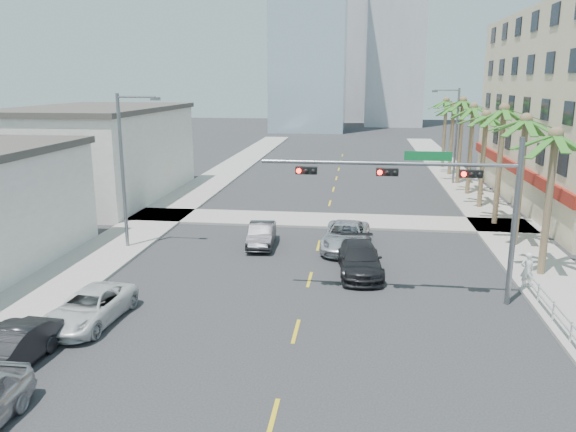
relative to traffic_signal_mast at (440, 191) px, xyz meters
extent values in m
plane|color=#262628|center=(-5.78, -7.95, -5.06)|extent=(260.00, 260.00, 0.00)
cube|color=gray|center=(6.22, 12.05, -4.99)|extent=(4.00, 120.00, 0.15)
cube|color=gray|center=(-17.78, 12.05, -4.99)|extent=(4.00, 120.00, 0.15)
cube|color=gray|center=(-5.78, 14.05, -4.99)|extent=(80.00, 4.00, 0.15)
cube|color=maroon|center=(8.62, 22.05, -2.06)|extent=(0.30, 28.00, 0.80)
cube|color=beige|center=(-25.28, 20.05, -1.46)|extent=(11.00, 18.00, 7.20)
cube|color=#99B2C6|center=(-13.78, 87.05, 18.94)|extent=(14.00, 14.00, 48.00)
cube|color=#ADADB2|center=(-8.78, 117.05, 15.94)|extent=(16.00, 16.00, 42.00)
cylinder|color=slate|center=(3.22, 0.05, -1.46)|extent=(0.24, 0.24, 7.20)
cylinder|color=slate|center=(-2.28, 0.05, 1.14)|extent=(11.00, 0.16, 0.16)
cube|color=#0C662D|center=(-0.58, 0.05, 1.49)|extent=(2.00, 0.05, 0.40)
cube|color=black|center=(1.22, -0.10, 0.79)|extent=(0.95, 0.28, 0.32)
sphere|color=#FF0C05|center=(0.90, -0.26, 0.79)|extent=(0.22, 0.22, 0.22)
cube|color=black|center=(-2.28, -0.10, 0.79)|extent=(0.95, 0.28, 0.32)
sphere|color=#FF0C05|center=(-2.60, -0.26, 0.79)|extent=(0.22, 0.22, 0.22)
cube|color=black|center=(-5.78, -0.10, 0.79)|extent=(0.95, 0.28, 0.32)
sphere|color=#FF0C05|center=(-6.10, -0.26, 0.79)|extent=(0.22, 0.22, 0.22)
cylinder|color=brown|center=(5.82, 4.05, -1.46)|extent=(0.36, 0.36, 7.20)
cylinder|color=brown|center=(5.82, 9.25, -1.28)|extent=(0.36, 0.36, 7.56)
cylinder|color=brown|center=(5.82, 14.45, -1.10)|extent=(0.36, 0.36, 7.92)
cylinder|color=brown|center=(5.82, 19.65, -1.46)|extent=(0.36, 0.36, 7.20)
cylinder|color=brown|center=(5.82, 24.85, -1.28)|extent=(0.36, 0.36, 7.56)
cylinder|color=brown|center=(5.82, 30.05, -1.10)|extent=(0.36, 0.36, 7.92)
cylinder|color=brown|center=(5.82, 35.25, -1.46)|extent=(0.36, 0.36, 7.20)
cylinder|color=brown|center=(5.82, 40.45, -1.28)|extent=(0.36, 0.36, 7.56)
cylinder|color=slate|center=(-16.98, 6.05, -0.56)|extent=(0.20, 0.20, 9.00)
cylinder|color=slate|center=(-15.88, 6.05, 3.74)|extent=(2.20, 0.12, 0.12)
cube|color=slate|center=(-14.78, 6.05, 3.64)|extent=(0.50, 0.25, 0.18)
cylinder|color=slate|center=(5.42, 30.05, -0.56)|extent=(0.20, 0.20, 9.00)
cylinder|color=slate|center=(4.32, 30.05, 3.74)|extent=(2.20, 0.12, 0.12)
cube|color=slate|center=(3.22, 30.05, 3.64)|extent=(0.50, 0.25, 0.18)
cylinder|color=silver|center=(4.52, -1.95, -4.51)|extent=(0.08, 8.00, 0.08)
cylinder|color=silver|center=(4.52, -1.95, -4.16)|extent=(0.08, 8.00, 0.08)
cylinder|color=silver|center=(4.52, -3.95, -4.56)|extent=(0.08, 0.08, 1.00)
cylinder|color=silver|center=(4.52, -1.95, -4.56)|extent=(0.08, 0.08, 1.00)
cylinder|color=silver|center=(4.52, 0.05, -4.56)|extent=(0.08, 0.08, 1.00)
cylinder|color=silver|center=(4.52, 2.05, -4.56)|extent=(0.08, 0.08, 1.00)
imported|color=black|center=(-15.18, -8.16, -4.35)|extent=(1.77, 4.39, 1.42)
imported|color=silver|center=(-14.24, -4.21, -4.39)|extent=(2.57, 5.00, 1.35)
imported|color=black|center=(-9.18, 7.52, -4.37)|extent=(1.79, 4.32, 1.39)
imported|color=silver|center=(-4.16, 7.53, -4.29)|extent=(2.91, 5.72, 1.55)
imported|color=black|center=(-3.32, 3.31, -4.30)|extent=(2.58, 5.40, 1.52)
imported|color=silver|center=(4.52, 1.96, -4.06)|extent=(0.65, 0.45, 1.70)
camera|label=1|loc=(-3.47, -24.37, 4.64)|focal=35.00mm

